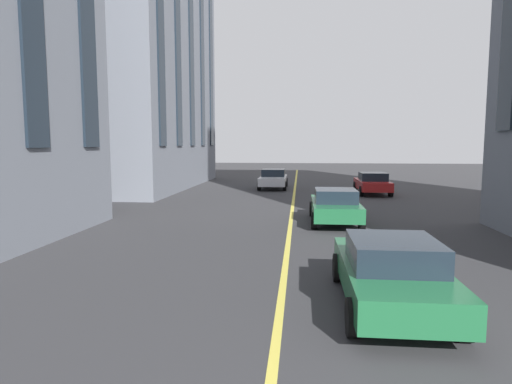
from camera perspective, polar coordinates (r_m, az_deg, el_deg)
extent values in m
cube|color=#D8C64C|center=(13.89, 4.18, -6.79)|extent=(80.00, 0.16, 0.01)
cube|color=#1E6038|center=(17.81, 10.23, -2.05)|extent=(4.40, 1.80, 0.55)
cube|color=#19232D|center=(17.52, 10.32, -0.45)|extent=(1.85, 1.58, 0.50)
cylinder|color=black|center=(19.23, 7.31, -2.21)|extent=(0.64, 0.22, 0.64)
cylinder|color=black|center=(19.36, 12.44, -2.26)|extent=(0.64, 0.22, 0.64)
cylinder|color=black|center=(16.37, 7.58, -3.70)|extent=(0.64, 0.22, 0.64)
cylinder|color=black|center=(16.52, 13.60, -3.73)|extent=(0.64, 0.22, 0.64)
cube|color=#B21E1E|center=(28.61, 14.88, 0.94)|extent=(4.40, 1.80, 0.55)
cube|color=#19232D|center=(28.35, 14.98, 1.96)|extent=(1.85, 1.58, 0.50)
cylinder|color=black|center=(29.95, 12.79, 0.70)|extent=(0.64, 0.22, 0.64)
cylinder|color=black|center=(30.21, 16.05, 0.66)|extent=(0.64, 0.22, 0.64)
cylinder|color=black|center=(27.08, 13.54, 0.11)|extent=(0.64, 0.22, 0.64)
cylinder|color=black|center=(27.37, 17.12, 0.07)|extent=(0.64, 0.22, 0.64)
cube|color=silver|center=(31.01, 2.26, 1.54)|extent=(4.40, 1.80, 0.55)
cube|color=#19232D|center=(31.20, 2.29, 2.54)|extent=(1.85, 1.58, 0.50)
cylinder|color=black|center=(29.55, 3.76, 0.77)|extent=(0.64, 0.22, 0.64)
cylinder|color=black|center=(29.66, 0.42, 0.80)|extent=(0.64, 0.22, 0.64)
cylinder|color=black|center=(32.44, 3.94, 1.25)|extent=(0.64, 0.22, 0.64)
cylinder|color=black|center=(32.54, 0.89, 1.28)|extent=(0.64, 0.22, 0.64)
cube|color=#1E6038|center=(9.00, 17.06, -10.40)|extent=(4.40, 1.80, 0.55)
cube|color=#19232D|center=(8.65, 17.46, -7.48)|extent=(1.85, 1.58, 0.50)
cylinder|color=black|center=(10.33, 10.64, -9.65)|extent=(0.64, 0.22, 0.64)
cylinder|color=black|center=(10.62, 20.10, -9.49)|extent=(0.64, 0.22, 0.64)
cylinder|color=black|center=(7.59, 12.56, -15.62)|extent=(0.64, 0.22, 0.64)
cylinder|color=black|center=(7.98, 25.41, -14.98)|extent=(0.64, 0.22, 0.64)
cube|color=slate|center=(35.21, -18.42, 18.57)|extent=(17.47, 11.84, 21.67)
cube|color=#19232D|center=(30.17, -10.19, 21.79)|extent=(1.10, 0.10, 16.47)
cube|color=#19232D|center=(33.44, -8.45, 20.26)|extent=(1.10, 0.10, 16.47)
cube|color=#19232D|center=(36.75, -7.04, 18.99)|extent=(1.10, 0.10, 16.47)
cube|color=#19232D|center=(40.09, -5.88, 17.92)|extent=(1.10, 0.10, 16.47)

